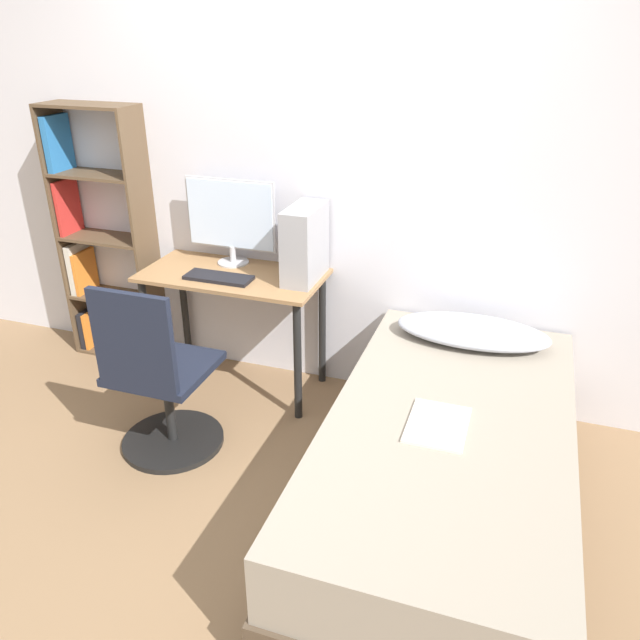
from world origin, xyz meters
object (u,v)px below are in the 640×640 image
object	(u,v)px
office_chair	(160,389)
pc_tower	(305,244)
monitor	(231,218)
bed	(445,469)
keyboard	(219,278)
bookshelf	(98,241)

from	to	relation	value
office_chair	pc_tower	world-z (taller)	pc_tower
office_chair	monitor	world-z (taller)	monitor
bed	keyboard	world-z (taller)	keyboard
monitor	pc_tower	world-z (taller)	monitor
keyboard	bed	bearing A→B (deg)	-24.35
office_chair	bed	world-z (taller)	office_chair
bed	office_chair	bearing A→B (deg)	179.17
bookshelf	keyboard	xyz separation A→B (m)	(0.97, -0.24, -0.03)
office_chair	monitor	size ratio (longest dim) A/B	1.75
pc_tower	keyboard	bearing A→B (deg)	-160.14
bookshelf	monitor	size ratio (longest dim) A/B	2.92
pc_tower	monitor	bearing A→B (deg)	168.99
office_chair	monitor	distance (m)	1.08
bookshelf	keyboard	bearing A→B (deg)	-13.84
bookshelf	office_chair	distance (m)	1.32
monitor	keyboard	world-z (taller)	monitor
bed	monitor	distance (m)	1.84
office_chair	pc_tower	xyz separation A→B (m)	(0.50, 0.77, 0.57)
bookshelf	bed	xyz separation A→B (m)	(2.36, -0.87, -0.51)
bed	keyboard	xyz separation A→B (m)	(-1.39, 0.63, 0.48)
monitor	keyboard	size ratio (longest dim) A/B	1.45
office_chair	keyboard	size ratio (longest dim) A/B	2.53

